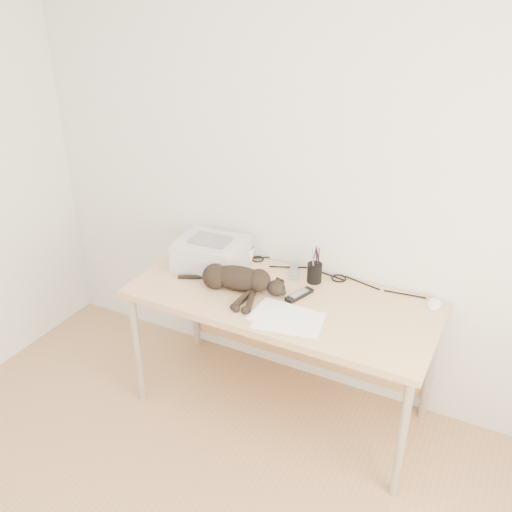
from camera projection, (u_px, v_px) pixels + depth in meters
The scene contains 11 objects.
wall_back at pixel (313, 174), 2.99m from camera, with size 3.50×3.50×0.00m, color silver.
desk at pixel (288, 310), 3.09m from camera, with size 1.60×0.70×0.74m.
printer at pixel (211, 254), 3.21m from camera, with size 0.39×0.34×0.17m.
papers at pixel (287, 318), 2.77m from camera, with size 0.38×0.29×0.01m.
cat at pixel (235, 279), 3.00m from camera, with size 0.62×0.30×0.14m.
mug at pixel (248, 254), 3.30m from camera, with size 0.09×0.09×0.08m, color white.
pen_cup at pixel (314, 272), 3.08m from camera, with size 0.08×0.08×0.20m.
remote_grey at pixel (294, 273), 3.17m from camera, with size 0.04×0.16×0.02m, color slate.
remote_black at pixel (299, 295), 2.96m from camera, with size 0.05×0.17×0.02m, color black.
mouse at pixel (434, 302), 2.88m from camera, with size 0.07×0.12×0.04m, color white.
cable_tangle at pixel (305, 270), 3.20m from camera, with size 1.36×0.09×0.01m, color black, non-canonical shape.
Camera 1 is at (1.04, -0.93, 2.28)m, focal length 40.00 mm.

